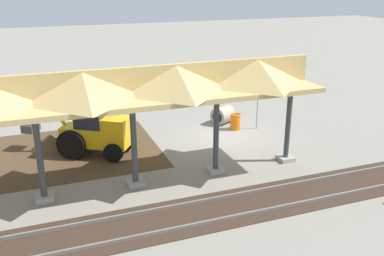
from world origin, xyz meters
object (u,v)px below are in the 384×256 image
at_px(backhoe, 93,130).
at_px(traffic_barrel, 235,122).
at_px(concrete_pipe, 223,115).
at_px(stop_sign, 258,98).

relative_size(backhoe, traffic_barrel, 5.65).
bearing_deg(traffic_barrel, concrete_pipe, -80.46).
height_order(backhoe, concrete_pipe, backhoe).
height_order(stop_sign, traffic_barrel, stop_sign).
relative_size(stop_sign, traffic_barrel, 2.74).
height_order(backhoe, traffic_barrel, backhoe).
distance_m(stop_sign, concrete_pipe, 2.43).
xyz_separation_m(stop_sign, concrete_pipe, (1.37, -1.54, -1.27)).
bearing_deg(concrete_pipe, traffic_barrel, 99.54).
distance_m(backhoe, traffic_barrel, 8.00).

